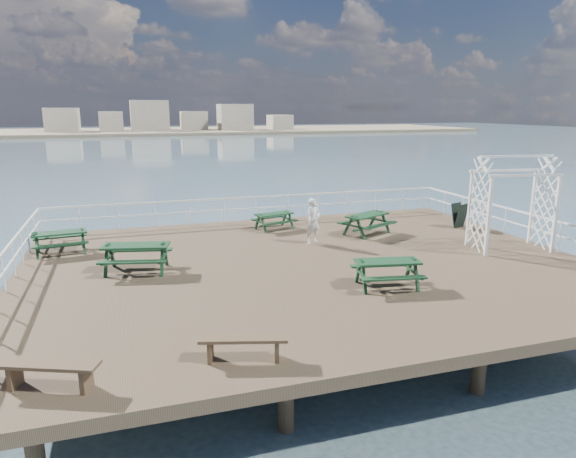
# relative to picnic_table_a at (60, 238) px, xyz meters

# --- Properties ---
(ground) EXTENTS (18.00, 14.00, 0.30)m
(ground) POSITION_rel_picnic_table_a_xyz_m (7.80, -3.73, -0.70)
(ground) COLOR brown
(ground) RESTS_ON ground
(sea_backdrop) EXTENTS (300.00, 300.00, 9.20)m
(sea_backdrop) POSITION_rel_picnic_table_a_xyz_m (20.34, 130.34, -1.06)
(sea_backdrop) COLOR #415D6D
(sea_backdrop) RESTS_ON ground
(railing) EXTENTS (17.77, 13.76, 1.10)m
(railing) POSITION_rel_picnic_table_a_xyz_m (7.73, -1.16, 0.32)
(railing) COLOR white
(railing) RESTS_ON ground
(picnic_table_a) EXTENTS (1.91, 1.61, 0.86)m
(picnic_table_a) POSITION_rel_picnic_table_a_xyz_m (0.00, 0.00, 0.00)
(picnic_table_a) COLOR #13341A
(picnic_table_a) RESTS_ON ground
(picnic_table_b) EXTENTS (1.84, 1.62, 0.77)m
(picnic_table_b) POSITION_rel_picnic_table_a_xyz_m (8.07, 1.19, -0.06)
(picnic_table_b) COLOR #13341A
(picnic_table_b) RESTS_ON ground
(picnic_table_c) EXTENTS (2.37, 2.20, 0.92)m
(picnic_table_c) POSITION_rel_picnic_table_a_xyz_m (11.36, -0.75, 0.04)
(picnic_table_c) COLOR #13341A
(picnic_table_c) RESTS_ON ground
(picnic_table_d) EXTENTS (2.30, 2.01, 0.97)m
(picnic_table_d) POSITION_rel_picnic_table_a_xyz_m (2.46, -2.92, 0.07)
(picnic_table_d) COLOR #13341A
(picnic_table_d) RESTS_ON ground
(picnic_table_e) EXTENTS (2.02, 1.74, 0.87)m
(picnic_table_e) POSITION_rel_picnic_table_a_xyz_m (9.14, -6.52, 0.01)
(picnic_table_e) COLOR #13341A
(picnic_table_e) RESTS_ON ground
(flat_bench_near) EXTENTS (1.82, 0.89, 0.51)m
(flat_bench_near) POSITION_rel_picnic_table_a_xyz_m (4.32, -9.53, -0.17)
(flat_bench_near) COLOR brown
(flat_bench_near) RESTS_ON ground
(flat_bench_far) EXTENTS (1.82, 1.08, 0.51)m
(flat_bench_far) POSITION_rel_picnic_table_a_xyz_m (0.77, -9.53, -0.17)
(flat_bench_far) COLOR brown
(flat_bench_far) RESTS_ON ground
(trellis_arbor) EXTENTS (2.89, 1.86, 3.34)m
(trellis_arbor) POSITION_rel_picnic_table_a_xyz_m (15.21, -4.28, 0.94)
(trellis_arbor) COLOR white
(trellis_arbor) RESTS_ON ground
(sandwich_board) EXTENTS (0.76, 0.66, 1.04)m
(sandwich_board) POSITION_rel_picnic_table_a_xyz_m (15.60, -0.85, -0.04)
(sandwich_board) COLOR black
(sandwich_board) RESTS_ON ground
(person) EXTENTS (0.70, 0.55, 1.70)m
(person) POSITION_rel_picnic_table_a_xyz_m (8.81, -1.42, 0.30)
(person) COLOR white
(person) RESTS_ON ground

